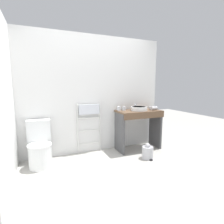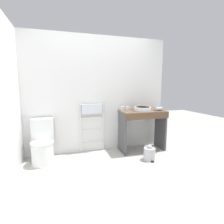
# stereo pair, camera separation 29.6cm
# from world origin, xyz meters

# --- Properties ---
(ground_plane) EXTENTS (12.00, 12.00, 0.00)m
(ground_plane) POSITION_xyz_m (0.00, 0.00, 0.00)
(ground_plane) COLOR #B2AFA8
(wall_back) EXTENTS (3.06, 0.12, 2.36)m
(wall_back) POSITION_xyz_m (0.00, 1.38, 1.18)
(wall_back) COLOR white
(wall_back) RESTS_ON ground_plane
(wall_side) EXTENTS (0.12, 1.97, 2.36)m
(wall_side) POSITION_xyz_m (-1.47, 0.66, 1.18)
(wall_side) COLOR white
(wall_side) RESTS_ON ground_plane
(toilet) EXTENTS (0.39, 0.54, 0.78)m
(toilet) POSITION_xyz_m (-1.04, 1.02, 0.33)
(toilet) COLOR white
(toilet) RESTS_ON ground_plane
(towel_radiator) EXTENTS (0.49, 0.06, 1.03)m
(towel_radiator) POSITION_xyz_m (-0.09, 1.27, 0.76)
(towel_radiator) COLOR white
(towel_radiator) RESTS_ON ground_plane
(vanity_counter) EXTENTS (0.93, 0.50, 0.85)m
(vanity_counter) POSITION_xyz_m (0.93, 1.04, 0.57)
(vanity_counter) COLOR brown
(vanity_counter) RESTS_ON ground_plane
(sink_basin) EXTENTS (0.35, 0.35, 0.08)m
(sink_basin) POSITION_xyz_m (0.92, 1.03, 0.89)
(sink_basin) COLOR white
(sink_basin) RESTS_ON vanity_counter
(faucet) EXTENTS (0.02, 0.10, 0.12)m
(faucet) POSITION_xyz_m (0.92, 1.22, 0.93)
(faucet) COLOR silver
(faucet) RESTS_ON vanity_counter
(cup_near_wall) EXTENTS (0.08, 0.08, 0.09)m
(cup_near_wall) POSITION_xyz_m (0.53, 1.19, 0.89)
(cup_near_wall) COLOR silver
(cup_near_wall) RESTS_ON vanity_counter
(cup_near_edge) EXTENTS (0.07, 0.07, 0.09)m
(cup_near_edge) POSITION_xyz_m (0.64, 1.16, 0.89)
(cup_near_edge) COLOR silver
(cup_near_edge) RESTS_ON vanity_counter
(hair_dryer) EXTENTS (0.18, 0.16, 0.08)m
(hair_dryer) POSITION_xyz_m (1.27, 0.98, 0.89)
(hair_dryer) COLOR #B7B7BC
(hair_dryer) RESTS_ON vanity_counter
(trash_bin) EXTENTS (0.21, 0.25, 0.29)m
(trash_bin) POSITION_xyz_m (0.84, 0.54, 0.12)
(trash_bin) COLOR #B7B7BC
(trash_bin) RESTS_ON ground_plane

